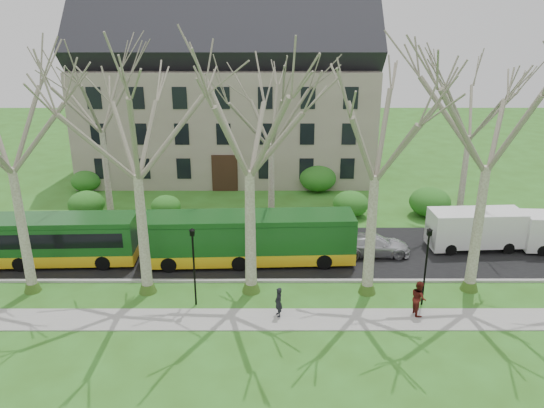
{
  "coord_description": "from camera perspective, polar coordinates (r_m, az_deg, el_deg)",
  "views": [
    {
      "loc": [
        -1.98,
        -25.62,
        14.68
      ],
      "look_at": [
        -1.96,
        3.0,
        4.24
      ],
      "focal_mm": 35.0,
      "sensor_mm": 36.0,
      "label": 1
    }
  ],
  "objects": [
    {
      "name": "sidewalk",
      "position": [
        27.44,
        4.2,
        -12.28
      ],
      "size": [
        70.0,
        2.0,
        0.06
      ],
      "primitive_type": "cube",
      "color": "gray",
      "rests_on": "ground"
    },
    {
      "name": "sedan",
      "position": [
        34.32,
        10.84,
        -4.31
      ],
      "size": [
        4.65,
        1.93,
        1.34
      ],
      "primitive_type": "imported",
      "rotation": [
        0.0,
        0.0,
        1.58
      ],
      "color": "#BDBCC2",
      "rests_on": "road"
    },
    {
      "name": "curb",
      "position": [
        30.87,
        3.68,
        -8.25
      ],
      "size": [
        80.0,
        0.25,
        0.14
      ],
      "primitive_type": "cube",
      "color": "#A5A39E",
      "rests_on": "ground"
    },
    {
      "name": "pedestrian_a",
      "position": [
        27.22,
        0.7,
        -10.51
      ],
      "size": [
        0.54,
        0.66,
        1.57
      ],
      "primitive_type": "imported",
      "rotation": [
        0.0,
        0.0,
        -1.24
      ],
      "color": "black",
      "rests_on": "sidewalk"
    },
    {
      "name": "road",
      "position": [
        34.45,
        3.27,
        -5.15
      ],
      "size": [
        80.0,
        8.0,
        0.06
      ],
      "primitive_type": "cube",
      "color": "black",
      "rests_on": "ground"
    },
    {
      "name": "ground",
      "position": [
        29.59,
        3.86,
        -9.74
      ],
      "size": [
        120.0,
        120.0,
        0.0
      ],
      "primitive_type": "plane",
      "color": "#31621C",
      "rests_on": "ground"
    },
    {
      "name": "tree_row_verge",
      "position": [
        27.11,
        4.16,
        3.54
      ],
      "size": [
        49.0,
        7.0,
        14.0
      ],
      "color": "gray",
      "rests_on": "ground"
    },
    {
      "name": "tree_row_far",
      "position": [
        37.64,
        0.95,
        6.71
      ],
      "size": [
        33.0,
        7.0,
        12.0
      ],
      "color": "gray",
      "rests_on": "ground"
    },
    {
      "name": "bus_follow",
      "position": [
        32.45,
        -2.41,
        -3.66
      ],
      "size": [
        12.79,
        3.17,
        3.17
      ],
      "primitive_type": null,
      "rotation": [
        0.0,
        0.0,
        0.04
      ],
      "color": "#154A19",
      "rests_on": "road"
    },
    {
      "name": "hedges",
      "position": [
        42.0,
        -3.71,
        0.99
      ],
      "size": [
        30.6,
        8.6,
        2.0
      ],
      "color": "#1A5919",
      "rests_on": "ground"
    },
    {
      "name": "van_a",
      "position": [
        36.81,
        21.0,
        -2.6
      ],
      "size": [
        6.0,
        2.47,
        2.57
      ],
      "primitive_type": null,
      "rotation": [
        0.0,
        0.0,
        0.06
      ],
      "color": "white",
      "rests_on": "road"
    },
    {
      "name": "bus_lead",
      "position": [
        35.39,
        -24.1,
        -3.53
      ],
      "size": [
        12.24,
        2.98,
        3.04
      ],
      "primitive_type": null,
      "rotation": [
        0.0,
        0.0,
        0.04
      ],
      "color": "#154A19",
      "rests_on": "road"
    },
    {
      "name": "building",
      "position": [
        50.22,
        -4.75,
        12.41
      ],
      "size": [
        26.5,
        12.2,
        16.0
      ],
      "color": "gray",
      "rests_on": "ground"
    },
    {
      "name": "lamp_row",
      "position": [
        27.51,
        4.11,
        -6.12
      ],
      "size": [
        36.22,
        0.22,
        4.3
      ],
      "color": "black",
      "rests_on": "ground"
    },
    {
      "name": "pedestrian_b",
      "position": [
        28.32,
        15.5,
        -9.69
      ],
      "size": [
        0.79,
        0.96,
        1.84
      ],
      "primitive_type": "imported",
      "rotation": [
        0.0,
        0.0,
        1.68
      ],
      "color": "#541813",
      "rests_on": "sidewalk"
    }
  ]
}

